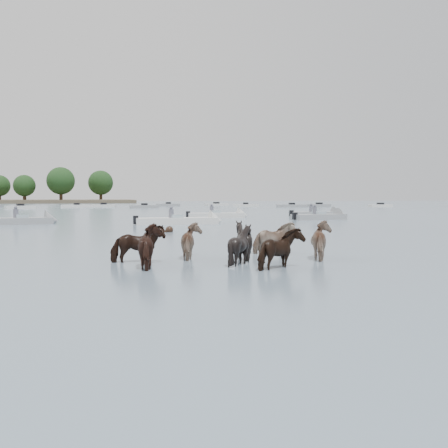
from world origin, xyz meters
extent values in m
plane|color=slate|center=(0.00, 0.00, 0.00)|extent=(400.00, 400.00, 0.00)
imported|color=black|center=(-0.63, 0.57, 0.47)|extent=(1.66, 0.86, 1.35)
imported|color=#796352|center=(1.22, 1.15, 0.48)|extent=(1.44, 1.58, 1.36)
imported|color=black|center=(2.60, 0.28, 0.51)|extent=(1.73, 1.73, 1.43)
imported|color=gray|center=(4.21, 1.76, 0.46)|extent=(1.69, 1.08, 1.32)
imported|color=black|center=(-0.29, -0.54, 0.51)|extent=(1.64, 1.76, 1.43)
imported|color=black|center=(2.26, -0.65, 0.49)|extent=(1.41, 1.30, 1.37)
imported|color=black|center=(3.07, -1.77, 0.46)|extent=(1.71, 1.47, 1.33)
imported|color=#7A6553|center=(5.27, -0.06, 0.51)|extent=(1.33, 1.52, 1.43)
sphere|color=black|center=(2.14, 13.05, 0.12)|extent=(0.44, 0.44, 0.44)
cube|color=black|center=(1.89, 13.05, 0.02)|extent=(0.50, 0.22, 0.18)
cube|color=gray|center=(-7.05, 23.64, 0.20)|extent=(4.38, 2.49, 0.55)
cone|color=gray|center=(-5.03, 24.10, 0.20)|extent=(1.24, 1.76, 1.60)
cube|color=#99ADB7|center=(-7.05, 23.64, 0.55)|extent=(1.03, 1.27, 0.35)
cylinder|color=#595966|center=(-7.45, 23.64, 0.75)|extent=(0.36, 0.36, 0.70)
sphere|color=#595966|center=(-7.45, 23.64, 1.20)|extent=(0.24, 0.24, 0.24)
cube|color=silver|center=(3.80, 20.77, 0.20)|extent=(5.87, 1.61, 0.55)
cone|color=silver|center=(6.74, 20.77, 0.20)|extent=(0.90, 1.60, 1.60)
cube|color=#99ADB7|center=(3.80, 20.77, 0.55)|extent=(0.80, 1.12, 0.35)
cube|color=black|center=(0.87, 20.76, 0.35)|extent=(0.35, 0.35, 0.60)
cylinder|color=#595966|center=(3.40, 20.77, 0.75)|extent=(0.36, 0.36, 0.70)
sphere|color=#595966|center=(3.40, 20.77, 1.20)|extent=(0.24, 0.24, 0.24)
cube|color=silver|center=(9.00, 30.24, 0.20)|extent=(5.29, 1.75, 0.55)
cone|color=silver|center=(11.62, 30.17, 0.20)|extent=(0.94, 1.62, 1.60)
cube|color=#99ADB7|center=(9.00, 30.24, 0.55)|extent=(0.83, 1.14, 0.35)
cube|color=black|center=(6.38, 30.31, 0.35)|extent=(0.36, 0.36, 0.60)
cylinder|color=#595966|center=(8.60, 30.24, 0.75)|extent=(0.36, 0.36, 0.70)
sphere|color=#595966|center=(8.60, 30.24, 1.20)|extent=(0.24, 0.24, 0.24)
cube|color=gray|center=(16.93, 24.83, 0.20)|extent=(4.95, 2.20, 0.55)
cone|color=gray|center=(19.30, 25.14, 0.20)|extent=(1.10, 1.70, 1.60)
cube|color=#99ADB7|center=(16.93, 24.83, 0.55)|extent=(0.94, 1.21, 0.35)
cube|color=black|center=(14.56, 24.53, 0.35)|extent=(0.39, 0.39, 0.60)
cylinder|color=#595966|center=(16.53, 24.83, 0.75)|extent=(0.36, 0.36, 0.70)
sphere|color=#595966|center=(16.53, 24.83, 1.20)|extent=(0.24, 0.24, 0.24)
cube|color=gray|center=(19.45, 31.07, 0.20)|extent=(5.01, 1.67, 0.55)
cone|color=gray|center=(21.94, 31.03, 0.20)|extent=(0.92, 1.61, 1.60)
cube|color=#99ADB7|center=(19.45, 31.07, 0.55)|extent=(0.82, 1.13, 0.35)
cube|color=black|center=(16.96, 31.10, 0.35)|extent=(0.35, 0.35, 0.60)
cylinder|color=#595966|center=(19.05, 31.07, 0.75)|extent=(0.36, 0.36, 0.70)
sphere|color=#595966|center=(19.05, 31.07, 1.20)|extent=(0.24, 0.24, 0.24)
cube|color=silver|center=(-13.72, 71.04, 0.22)|extent=(4.75, 3.17, 0.60)
cube|color=black|center=(-13.72, 71.04, 0.60)|extent=(1.31, 1.31, 0.50)
cube|color=silver|center=(-5.19, 78.01, 0.22)|extent=(5.67, 2.12, 0.60)
cube|color=black|center=(-5.19, 78.01, 0.60)|extent=(1.11, 1.11, 0.50)
cube|color=silver|center=(-0.40, 80.62, 0.22)|extent=(4.67, 2.51, 0.60)
cube|color=black|center=(-0.40, 80.62, 0.60)|extent=(1.21, 1.21, 0.50)
cube|color=gray|center=(6.32, 71.91, 0.22)|extent=(5.05, 1.86, 0.60)
cube|color=black|center=(6.32, 71.91, 0.60)|extent=(1.07, 1.07, 0.50)
cube|color=gray|center=(12.68, 87.18, 0.22)|extent=(4.81, 1.61, 0.60)
cube|color=black|center=(12.68, 87.18, 0.60)|extent=(1.02, 1.02, 0.50)
cube|color=silver|center=(22.84, 86.74, 0.22)|extent=(5.44, 3.26, 0.60)
cube|color=black|center=(22.84, 86.74, 0.60)|extent=(1.29, 1.29, 0.50)
cube|color=silver|center=(26.39, 77.21, 0.22)|extent=(5.27, 2.63, 0.60)
cube|color=black|center=(26.39, 77.21, 0.60)|extent=(1.20, 1.20, 0.50)
cube|color=gray|center=(33.72, 71.66, 0.22)|extent=(5.81, 2.14, 0.60)
cube|color=black|center=(33.72, 71.66, 0.60)|extent=(1.11, 1.11, 0.50)
cube|color=gray|center=(40.45, 74.04, 0.22)|extent=(4.94, 2.52, 0.60)
cube|color=black|center=(40.45, 74.04, 0.60)|extent=(1.20, 1.20, 0.50)
cube|color=silver|center=(50.46, 68.50, 0.22)|extent=(4.51, 1.53, 0.60)
cube|color=black|center=(50.46, 68.50, 0.60)|extent=(1.01, 1.01, 0.50)
cylinder|color=#382619|center=(-22.74, 145.43, 1.47)|extent=(1.00, 1.00, 2.94)
sphere|color=black|center=(-22.74, 145.43, 5.30)|extent=(6.53, 6.53, 6.53)
cylinder|color=#382619|center=(-12.13, 143.88, 1.88)|extent=(1.00, 1.00, 3.77)
sphere|color=black|center=(-12.13, 143.88, 6.80)|extent=(8.37, 8.37, 8.37)
cylinder|color=#382619|center=(-0.19, 155.83, 1.84)|extent=(1.00, 1.00, 3.68)
sphere|color=black|center=(-0.19, 155.83, 6.64)|extent=(8.17, 8.17, 8.17)
camera|label=1|loc=(-1.85, -14.51, 2.00)|focal=39.53mm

